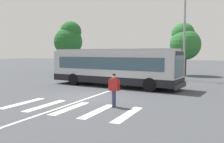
% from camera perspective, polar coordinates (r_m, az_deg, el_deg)
% --- Properties ---
extents(ground_plane, '(160.00, 160.00, 0.00)m').
position_cam_1_polar(ground_plane, '(15.75, -5.37, -5.78)').
color(ground_plane, '#424449').
extents(city_transit_bus, '(11.30, 3.95, 3.06)m').
position_cam_1_polar(city_transit_bus, '(20.34, 0.44, 1.04)').
color(city_transit_bus, black).
rests_on(city_transit_bus, ground_plane).
extents(pedestrian_crossing_street, '(0.57, 0.37, 1.72)m').
position_cam_1_polar(pedestrian_crossing_street, '(12.61, 0.44, -3.86)').
color(pedestrian_crossing_street, '#333856').
rests_on(pedestrian_crossing_street, ground_plane).
extents(parked_car_white, '(1.88, 4.50, 1.35)m').
position_cam_1_polar(parked_car_white, '(30.76, -2.04, 0.64)').
color(parked_car_white, black).
rests_on(parked_car_white, ground_plane).
extents(parked_car_charcoal, '(1.97, 4.55, 1.35)m').
position_cam_1_polar(parked_car_charcoal, '(29.90, 2.44, 0.53)').
color(parked_car_charcoal, black).
rests_on(parked_car_charcoal, ground_plane).
extents(parked_car_black, '(1.89, 4.51, 1.35)m').
position_cam_1_polar(parked_car_black, '(29.00, 7.92, 0.37)').
color(parked_car_black, black).
rests_on(parked_car_black, ground_plane).
extents(parked_car_silver, '(2.15, 4.62, 1.35)m').
position_cam_1_polar(parked_car_silver, '(28.28, 12.90, 0.20)').
color(parked_car_silver, black).
rests_on(parked_car_silver, ground_plane).
extents(twin_arm_street_lamp, '(4.50, 0.32, 9.31)m').
position_cam_1_polar(twin_arm_street_lamp, '(25.88, 16.37, 10.71)').
color(twin_arm_street_lamp, '#939399').
rests_on(twin_arm_street_lamp, ground_plane).
extents(background_tree_left, '(3.70, 3.70, 6.87)m').
position_cam_1_polar(background_tree_left, '(33.27, -9.87, 7.39)').
color(background_tree_left, brown).
rests_on(background_tree_left, ground_plane).
extents(background_tree_right, '(3.69, 3.69, 6.41)m').
position_cam_1_polar(background_tree_right, '(31.44, 16.35, 6.63)').
color(background_tree_right, brown).
rests_on(background_tree_right, ground_plane).
extents(crosswalk_painted_stripes, '(6.58, 3.12, 0.01)m').
position_cam_1_polar(crosswalk_painted_stripes, '(12.68, -9.57, -8.31)').
color(crosswalk_painted_stripes, silver).
rests_on(crosswalk_painted_stripes, ground_plane).
extents(lane_center_line, '(0.16, 24.00, 0.01)m').
position_cam_1_polar(lane_center_line, '(17.40, -1.51, -4.78)').
color(lane_center_line, silver).
rests_on(lane_center_line, ground_plane).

